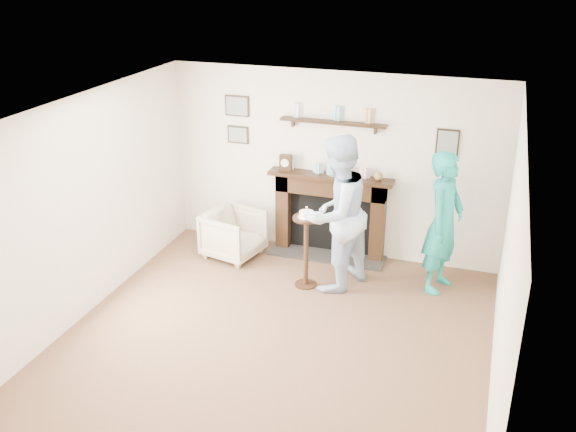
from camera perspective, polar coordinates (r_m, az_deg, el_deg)
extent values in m
plane|color=brown|center=(6.97, -1.65, -11.59)|extent=(5.00, 5.00, 0.00)
cube|color=#F3E7CE|center=(8.56, 4.03, 4.54)|extent=(4.50, 0.04, 2.50)
cube|color=#F3E7CE|center=(7.37, -18.42, 0.24)|extent=(0.04, 5.00, 2.50)
cube|color=#F3E7CE|center=(6.02, 18.85, -5.05)|extent=(0.04, 5.00, 2.50)
cube|color=white|center=(5.92, -1.92, 8.76)|extent=(4.50, 5.00, 0.04)
cube|color=black|center=(8.89, -0.37, 0.50)|extent=(0.18, 0.20, 1.10)
cube|color=black|center=(8.59, 7.99, -0.58)|extent=(0.18, 0.20, 1.10)
cube|color=black|center=(8.56, 3.81, 2.62)|extent=(1.50, 0.20, 0.24)
cube|color=black|center=(8.83, 3.83, -0.57)|extent=(1.14, 0.06, 0.86)
cube|color=#312E2B|center=(8.84, 3.44, -3.51)|extent=(1.60, 0.44, 0.03)
cube|color=black|center=(8.48, 3.78, 3.47)|extent=(1.68, 0.26, 0.05)
cube|color=black|center=(8.32, 4.01, 8.30)|extent=(1.40, 0.15, 0.03)
cube|color=black|center=(8.78, -4.54, 9.74)|extent=(0.34, 0.03, 0.28)
cube|color=black|center=(8.88, -4.46, 7.22)|extent=(0.30, 0.03, 0.24)
cube|color=black|center=(8.19, 14.00, 6.35)|extent=(0.28, 0.03, 0.34)
cube|color=black|center=(8.61, -0.19, 4.77)|extent=(0.16, 0.09, 0.22)
cylinder|color=silver|center=(8.56, -0.30, 4.74)|extent=(0.11, 0.01, 0.11)
sphere|color=green|center=(8.33, 8.06, 3.53)|extent=(0.12, 0.12, 0.12)
imported|color=#B8AC89|center=(8.88, -4.79, -3.52)|extent=(0.85, 0.83, 0.65)
imported|color=silver|center=(8.14, 4.09, -6.13)|extent=(1.05, 1.16, 1.95)
imported|color=#21A7BF|center=(8.29, 13.10, -6.16)|extent=(0.59, 0.74, 1.76)
cylinder|color=black|center=(8.12, 1.58, -6.08)|extent=(0.27, 0.27, 0.02)
cylinder|color=black|center=(7.91, 1.62, -3.23)|extent=(0.06, 0.06, 0.88)
cylinder|color=black|center=(7.72, 1.65, -0.19)|extent=(0.33, 0.33, 0.03)
cylinder|color=silver|center=(7.71, 1.65, -0.07)|extent=(0.23, 0.23, 0.01)
cylinder|color=white|center=(7.69, 1.66, 0.17)|extent=(0.18, 0.18, 0.06)
cylinder|color=beige|center=(7.67, 1.66, 0.56)|extent=(0.01, 0.01, 0.05)
sphere|color=orange|center=(7.66, 1.66, 0.79)|extent=(0.02, 0.02, 0.02)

